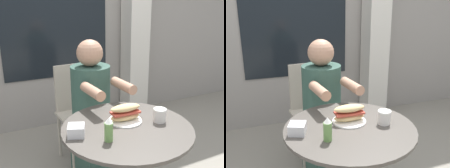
{
  "view_description": "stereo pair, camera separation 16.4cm",
  "coord_description": "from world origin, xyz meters",
  "views": [
    {
      "loc": [
        -0.68,
        -1.2,
        1.4
      ],
      "look_at": [
        0.0,
        0.2,
        0.9
      ],
      "focal_mm": 42.0,
      "sensor_mm": 36.0,
      "label": 1
    },
    {
      "loc": [
        -0.53,
        -1.27,
        1.4
      ],
      "look_at": [
        0.0,
        0.2,
        0.9
      ],
      "focal_mm": 42.0,
      "sensor_mm": 36.0,
      "label": 2
    }
  ],
  "objects": [
    {
      "name": "storefront_wall",
      "position": [
        0.0,
        1.7,
        1.4
      ],
      "size": [
        8.0,
        0.09,
        2.8
      ],
      "color": "gray",
      "rests_on": "ground_plane"
    },
    {
      "name": "lattice_pillar",
      "position": [
        0.93,
        1.51,
        1.2
      ],
      "size": [
        0.26,
        0.26,
        2.4
      ],
      "color": "beige",
      "rests_on": "ground_plane"
    },
    {
      "name": "cafe_table",
      "position": [
        0.0,
        0.0,
        0.52
      ],
      "size": [
        0.77,
        0.77,
        0.7
      ],
      "color": "#47423D",
      "rests_on": "ground_plane"
    },
    {
      "name": "diner_chair",
      "position": [
        -0.01,
        0.89,
        0.52
      ],
      "size": [
        0.41,
        0.41,
        0.87
      ],
      "rotation": [
        0.0,
        0.0,
        3.23
      ],
      "color": "#ADA393",
      "rests_on": "ground_plane"
    },
    {
      "name": "seated_diner",
      "position": [
        0.0,
        0.55,
        0.5
      ],
      "size": [
        0.34,
        0.55,
        1.13
      ],
      "rotation": [
        0.0,
        0.0,
        3.23
      ],
      "color": "#2D4C42",
      "rests_on": "ground_plane"
    },
    {
      "name": "sandwich_on_plate",
      "position": [
        0.02,
        0.07,
        0.75
      ],
      "size": [
        0.2,
        0.2,
        0.11
      ],
      "rotation": [
        0.0,
        0.0,
        -0.03
      ],
      "color": "white",
      "rests_on": "cafe_table"
    },
    {
      "name": "drink_cup",
      "position": [
        0.21,
        -0.03,
        0.75
      ],
      "size": [
        0.08,
        0.08,
        0.08
      ],
      "color": "silver",
      "rests_on": "cafe_table"
    },
    {
      "name": "napkin_box",
      "position": [
        -0.3,
        0.02,
        0.73
      ],
      "size": [
        0.12,
        0.12,
        0.06
      ],
      "rotation": [
        0.0,
        0.0,
        -0.38
      ],
      "color": "silver",
      "rests_on": "cafe_table"
    },
    {
      "name": "condiment_bottle",
      "position": [
        -0.17,
        -0.1,
        0.77
      ],
      "size": [
        0.05,
        0.05,
        0.13
      ],
      "color": "#66934C",
      "rests_on": "cafe_table"
    }
  ]
}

